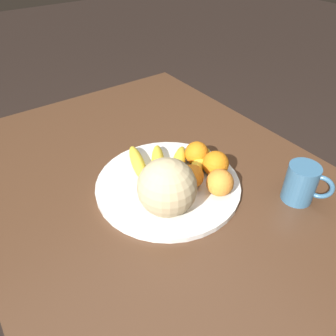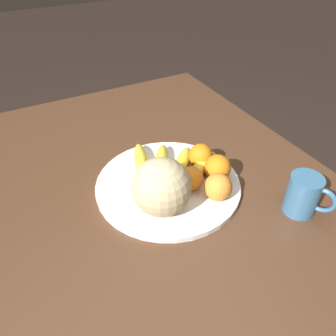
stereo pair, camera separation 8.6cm
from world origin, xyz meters
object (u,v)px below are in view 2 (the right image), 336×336
Objects in this scene: melon at (162,187)px; orange_front_left at (218,168)px; orange_back_left at (191,178)px; produce_tag at (197,173)px; kitchen_table at (162,210)px; ceramic_mug at (304,195)px; fruit_bowl at (168,184)px; orange_mid_center at (201,156)px; orange_front_right at (218,187)px; banana_bunch at (171,164)px.

melon reaches higher than orange_front_left.
orange_back_left is at bearing -90.14° from orange_front_left.
kitchen_table is at bearing -89.95° from produce_tag.
orange_front_left is 0.07m from produce_tag.
orange_front_left is 0.08m from orange_back_left.
orange_front_left is at bearing -147.17° from ceramic_mug.
melon is (0.08, -0.06, 0.08)m from fruit_bowl.
orange_mid_center reaches higher than orange_back_left.
ceramic_mug is at bearing 32.83° from orange_front_left.
produce_tag is at bearing 86.63° from fruit_bowl.
ceramic_mug is (0.26, 0.13, 0.00)m from orange_mid_center.
orange_back_left reaches higher than produce_tag.
orange_front_right is 1.11× the size of orange_back_left.
banana_bunch is at bearing 142.22° from fruit_bowl.
fruit_bowl is 4.80× the size of produce_tag.
melon is 2.01× the size of orange_front_right.
ceramic_mug is (0.28, 0.21, 0.02)m from banana_bunch.
melon is at bearing -72.05° from orange_back_left.
orange_front_right is at bearing -14.46° from orange_mid_center.
kitchen_table is 0.40m from ceramic_mug.
orange_front_right is at bearing 34.33° from kitchen_table.
orange_mid_center is at bearing 133.19° from orange_back_left.
produce_tag is at bearing 177.49° from orange_front_right.
orange_front_right is (0.03, 0.14, -0.04)m from melon.
orange_mid_center is 0.29m from ceramic_mug.
orange_mid_center reaches higher than fruit_bowl.
banana_bunch is at bearing -174.81° from orange_back_left.
orange_front_left is 0.07m from orange_mid_center.
fruit_bowl is 0.06m from banana_bunch.
orange_mid_center reaches higher than kitchen_table.
banana_bunch reaches higher than produce_tag.
kitchen_table is 15.59× the size of produce_tag.
banana_bunch is 4.03× the size of orange_back_left.
melon reaches higher than banana_bunch.
orange_front_left reaches higher than orange_front_right.
orange_back_left is 0.78× the size of produce_tag.
orange_mid_center is at bearing 120.12° from melon.
orange_front_left reaches higher than kitchen_table.
fruit_bowl is 5.43× the size of orange_front_left.
kitchen_table is 0.12m from fruit_bowl.
kitchen_table is 17.92× the size of orange_front_right.
orange_front_left reaches higher than produce_tag.
orange_back_left is at bearing -148.30° from orange_front_right.
ceramic_mug reaches higher than kitchen_table.
orange_mid_center is at bearing -65.96° from banana_bunch.
orange_mid_center is at bearing 89.71° from kitchen_table.
orange_back_left is (-0.03, 0.10, -0.04)m from melon.
melon is 0.15m from orange_front_right.
ceramic_mug is (0.19, 0.12, 0.00)m from orange_front_left.
ceramic_mug reaches higher than orange_mid_center.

